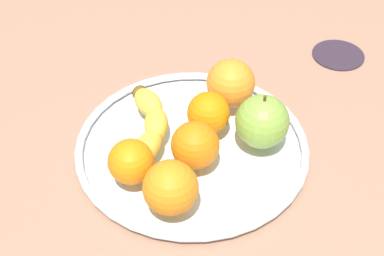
# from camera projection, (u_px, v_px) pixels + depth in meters

# --- Properties ---
(ground_plane) EXTENTS (1.44, 1.44, 0.04)m
(ground_plane) POSITION_uv_depth(u_px,v_px,m) (192.00, 160.00, 0.89)
(ground_plane) COLOR #9E745C
(fruit_bowl) EXTENTS (0.35, 0.35, 0.02)m
(fruit_bowl) POSITION_uv_depth(u_px,v_px,m) (192.00, 147.00, 0.87)
(fruit_bowl) COLOR silver
(fruit_bowl) RESTS_ON ground_plane
(banana) EXTENTS (0.18, 0.07, 0.04)m
(banana) POSITION_uv_depth(u_px,v_px,m) (150.00, 123.00, 0.87)
(banana) COLOR gold
(banana) RESTS_ON fruit_bowl
(apple) EXTENTS (0.08, 0.08, 0.09)m
(apple) POSITION_uv_depth(u_px,v_px,m) (262.00, 121.00, 0.84)
(apple) COLOR #81B341
(apple) RESTS_ON fruit_bowl
(orange_center) EXTENTS (0.08, 0.08, 0.08)m
(orange_center) POSITION_uv_depth(u_px,v_px,m) (231.00, 83.00, 0.91)
(orange_center) COLOR orange
(orange_center) RESTS_ON fruit_bowl
(orange_front_left) EXTENTS (0.07, 0.07, 0.07)m
(orange_front_left) POSITION_uv_depth(u_px,v_px,m) (171.00, 188.00, 0.75)
(orange_front_left) COLOR orange
(orange_front_left) RESTS_ON fruit_bowl
(orange_front_right) EXTENTS (0.07, 0.07, 0.07)m
(orange_front_right) POSITION_uv_depth(u_px,v_px,m) (209.00, 113.00, 0.86)
(orange_front_right) COLOR orange
(orange_front_right) RESTS_ON fruit_bowl
(orange_back_left) EXTENTS (0.07, 0.07, 0.07)m
(orange_back_left) POSITION_uv_depth(u_px,v_px,m) (194.00, 145.00, 0.81)
(orange_back_left) COLOR orange
(orange_back_left) RESTS_ON fruit_bowl
(orange_back_right) EXTENTS (0.06, 0.06, 0.06)m
(orange_back_right) POSITION_uv_depth(u_px,v_px,m) (131.00, 162.00, 0.79)
(orange_back_right) COLOR orange
(orange_back_right) RESTS_ON fruit_bowl
(ambient_coaster) EXTENTS (0.09, 0.09, 0.01)m
(ambient_coaster) POSITION_uv_depth(u_px,v_px,m) (338.00, 54.00, 1.05)
(ambient_coaster) COLOR #2F2431
(ambient_coaster) RESTS_ON ground_plane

